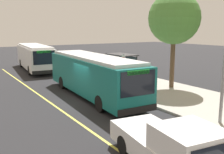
# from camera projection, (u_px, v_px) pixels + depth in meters

# --- Properties ---
(ground_plane) EXTENTS (120.00, 120.00, 0.00)m
(ground_plane) POSITION_uv_depth(u_px,v_px,m) (86.00, 101.00, 17.51)
(ground_plane) COLOR #232326
(sidewalk_curb) EXTENTS (44.00, 6.40, 0.15)m
(sidewalk_curb) POSITION_uv_depth(u_px,v_px,m) (153.00, 89.00, 20.66)
(sidewalk_curb) COLOR #A8A399
(sidewalk_curb) RESTS_ON ground_plane
(lane_stripe_center) EXTENTS (36.00, 0.14, 0.01)m
(lane_stripe_center) POSITION_uv_depth(u_px,v_px,m) (55.00, 106.00, 16.34)
(lane_stripe_center) COLOR #E0D64C
(lane_stripe_center) RESTS_ON ground_plane
(transit_bus_main) EXTENTS (11.44, 3.19, 2.95)m
(transit_bus_main) POSITION_uv_depth(u_px,v_px,m) (93.00, 74.00, 18.40)
(transit_bus_main) COLOR #146B66
(transit_bus_main) RESTS_ON ground_plane
(transit_bus_second) EXTENTS (11.03, 3.67, 2.95)m
(transit_bus_second) POSITION_uv_depth(u_px,v_px,m) (35.00, 56.00, 30.39)
(transit_bus_second) COLOR white
(transit_bus_second) RESTS_ON ground_plane
(pickup_truck) EXTENTS (5.62, 2.71, 1.85)m
(pickup_truck) POSITION_uv_depth(u_px,v_px,m) (174.00, 149.00, 8.56)
(pickup_truck) COLOR white
(pickup_truck) RESTS_ON ground_plane
(bus_shelter) EXTENTS (2.90, 1.60, 2.48)m
(bus_shelter) POSITION_uv_depth(u_px,v_px,m) (122.00, 62.00, 22.92)
(bus_shelter) COLOR #333338
(bus_shelter) RESTS_ON sidewalk_curb
(waiting_bench) EXTENTS (1.60, 0.48, 0.95)m
(waiting_bench) POSITION_uv_depth(u_px,v_px,m) (121.00, 76.00, 23.22)
(waiting_bench) COLOR brown
(waiting_bench) RESTS_ON sidewalk_curb
(route_sign_post) EXTENTS (0.44, 0.08, 2.80)m
(route_sign_post) POSITION_uv_depth(u_px,v_px,m) (123.00, 67.00, 19.29)
(route_sign_post) COLOR #333338
(route_sign_post) RESTS_ON sidewalk_curb
(pedestrian_commuter) EXTENTS (0.24, 0.40, 1.69)m
(pedestrian_commuter) POSITION_uv_depth(u_px,v_px,m) (107.00, 70.00, 23.60)
(pedestrian_commuter) COLOR #282D47
(pedestrian_commuter) RESTS_ON sidewalk_curb
(street_tree_upstreet) EXTENTS (4.03, 4.03, 7.48)m
(street_tree_upstreet) POSITION_uv_depth(u_px,v_px,m) (174.00, 19.00, 19.92)
(street_tree_upstreet) COLOR brown
(street_tree_upstreet) RESTS_ON sidewalk_curb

